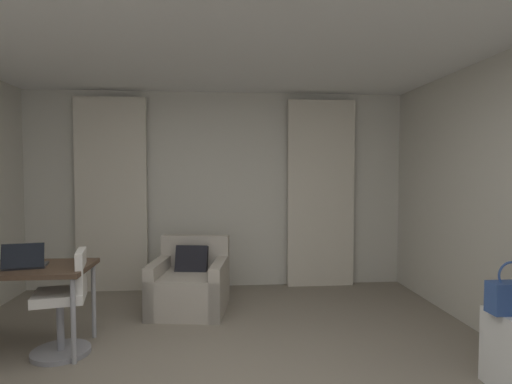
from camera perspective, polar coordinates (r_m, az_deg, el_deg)
name	(u,v)px	position (r m, az deg, el deg)	size (l,w,h in m)	color
wall_window	(218,190)	(5.66, -5.14, 0.27)	(5.12, 0.06, 2.60)	beige
curtain_left_panel	(111,195)	(5.70, -19.10, -0.35)	(0.90, 0.06, 2.50)	beige
curtain_right_panel	(321,194)	(5.69, 8.83, -0.24)	(0.90, 0.06, 2.50)	beige
armchair	(190,285)	(4.84, -8.96, -12.46)	(0.90, 0.93, 0.79)	#B2A899
desk	(12,274)	(4.18, -30.31, -9.65)	(1.28, 0.64, 0.74)	#4C3828
desk_chair	(65,308)	(4.01, -24.55, -14.19)	(0.48, 0.48, 0.88)	gray
laptop	(25,263)	(4.05, -28.94, -8.41)	(0.37, 0.31, 0.22)	#2D2D33
handbag_primary	(511,296)	(3.50, 31.36, -12.03)	(0.30, 0.14, 0.37)	#335193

